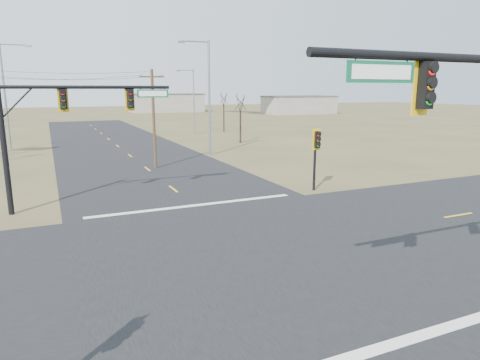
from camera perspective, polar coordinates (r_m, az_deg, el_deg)
name	(u,v)px	position (r m, az deg, el deg)	size (l,w,h in m)	color
ground	(252,250)	(17.82, 1.65, -9.35)	(320.00, 320.00, 0.00)	brown
road_ew	(252,250)	(17.82, 1.65, -9.32)	(160.00, 14.00, 0.02)	black
road_ns	(252,250)	(17.82, 1.65, -9.31)	(14.00, 160.00, 0.02)	black
stop_bar_near	(380,348)	(12.23, 18.21, -20.52)	(12.00, 0.40, 0.01)	silver
stop_bar_far	(195,205)	(24.44, -6.04, -3.38)	(12.00, 0.40, 0.01)	silver
mast_arm_far	(63,114)	(24.88, -22.52, 8.13)	(8.89, 0.53, 7.20)	black
pedestal_signal_ne	(317,145)	(27.85, 10.18, 4.60)	(0.60, 0.51, 4.05)	black
utility_pole_near	(154,117)	(35.98, -11.44, 8.20)	(1.95, 0.56, 8.07)	#4D3621
streetlight_a	(207,92)	(42.48, -4.44, 11.62)	(3.08, 0.28, 11.09)	gray
streetlight_b	(193,98)	(63.09, -6.35, 10.80)	(2.59, 0.25, 9.33)	gray
streetlight_c	(7,90)	(53.13, -28.64, 10.44)	(3.17, 0.46, 11.33)	gray
bare_tree_c	(240,102)	(52.60, 0.06, 10.40)	(3.04, 3.04, 6.39)	black
bare_tree_d	(224,98)	(66.23, -2.19, 10.89)	(2.90, 2.90, 6.47)	black
warehouse_mid	(166,103)	(129.09, -9.86, 10.06)	(20.00, 12.00, 5.00)	gray
warehouse_right	(299,105)	(117.81, 7.84, 9.83)	(18.00, 10.00, 4.50)	gray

